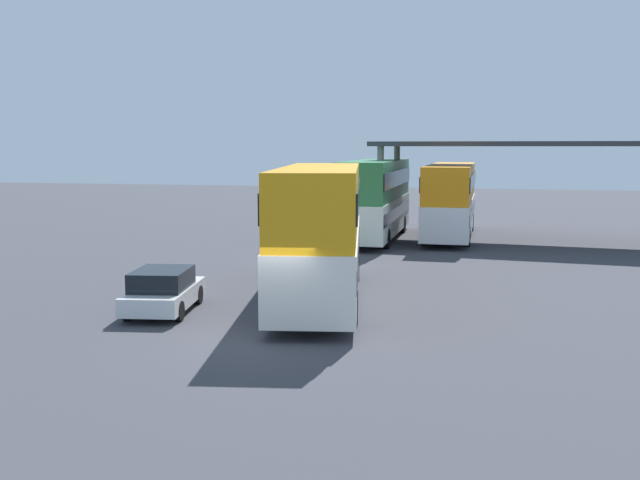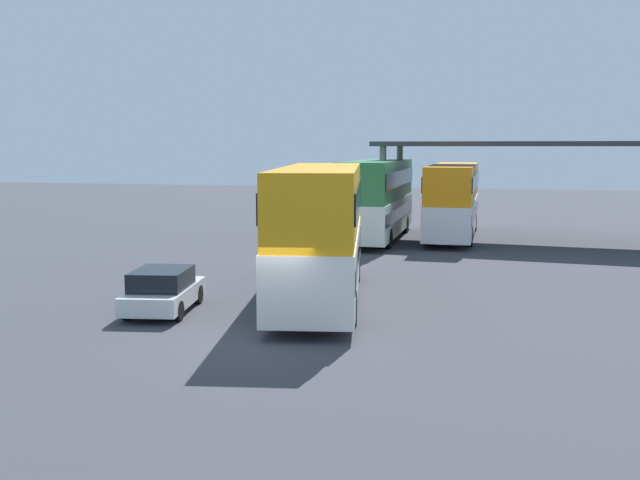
{
  "view_description": "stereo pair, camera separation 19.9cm",
  "coord_description": "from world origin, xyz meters",
  "views": [
    {
      "loc": [
        5.36,
        -17.87,
        5.07
      ],
      "look_at": [
        0.18,
        4.9,
        2.0
      ],
      "focal_mm": 40.29,
      "sensor_mm": 36.0,
      "label": 1
    },
    {
      "loc": [
        5.56,
        -17.82,
        5.07
      ],
      "look_at": [
        0.18,
        4.9,
        2.0
      ],
      "focal_mm": 40.29,
      "sensor_mm": 36.0,
      "label": 2
    }
  ],
  "objects": [
    {
      "name": "ground_plane",
      "position": [
        0.0,
        0.0,
        0.0
      ],
      "size": [
        140.0,
        140.0,
        0.0
      ],
      "primitive_type": "plane",
      "color": "#3A3B41"
    },
    {
      "name": "double_decker_main",
      "position": [
        0.18,
        4.91,
        2.4
      ],
      "size": [
        4.25,
        11.14,
        4.39
      ],
      "rotation": [
        0.0,
        0.0,
        1.73
      ],
      "color": "white",
      "rests_on": "ground_plane"
    },
    {
      "name": "parked_hatchback",
      "position": [
        -4.1,
        2.08,
        0.67
      ],
      "size": [
        2.26,
        3.98,
        1.35
      ],
      "rotation": [
        0.0,
        0.0,
        1.72
      ],
      "color": "silver",
      "rests_on": "ground_plane"
    },
    {
      "name": "double_decker_near_canopy",
      "position": [
        -0.37,
        20.73,
        2.35
      ],
      "size": [
        2.65,
        11.04,
        4.29
      ],
      "rotation": [
        0.0,
        0.0,
        1.56
      ],
      "color": "silver",
      "rests_on": "ground_plane"
    },
    {
      "name": "double_decker_mid_row",
      "position": [
        3.6,
        22.57,
        2.23
      ],
      "size": [
        2.54,
        11.51,
        4.05
      ],
      "rotation": [
        0.0,
        0.0,
        1.56
      ],
      "color": "white",
      "rests_on": "ground_plane"
    },
    {
      "name": "depot_canopy",
      "position": [
        8.63,
        21.62,
        4.91
      ],
      "size": [
        18.65,
        7.04,
        5.3
      ],
      "rotation": [
        0.0,
        0.0,
        -0.1
      ],
      "color": "#33353A",
      "rests_on": "ground_plane"
    }
  ]
}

